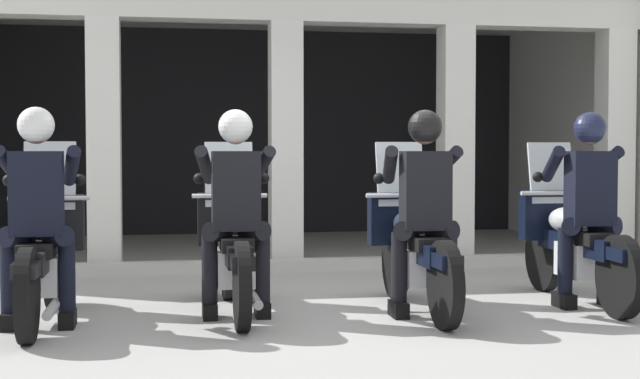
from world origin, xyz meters
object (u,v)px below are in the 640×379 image
at_px(motorcycle_far_left, 44,254).
at_px(motorcycle_center_right, 414,248).
at_px(police_officer_center_left, 236,195).
at_px(motorcycle_far_right, 572,242).
at_px(motorcycle_center_left, 233,248).
at_px(police_officer_center_right, 424,194).
at_px(police_officer_far_left, 37,198).
at_px(police_officer_far_right, 588,192).

xyz_separation_m(motorcycle_far_left, motorcycle_center_right, (2.85, -0.01, 0.00)).
bearing_deg(motorcycle_center_right, police_officer_center_left, 168.32).
xyz_separation_m(motorcycle_far_left, motorcycle_far_right, (4.28, 0.16, 0.00)).
height_order(motorcycle_far_left, motorcycle_center_left, same).
height_order(police_officer_center_left, police_officer_center_right, same).
bearing_deg(motorcycle_far_right, police_officer_center_left, 172.31).
bearing_deg(police_officer_center_right, motorcycle_far_right, 1.95).
bearing_deg(motorcycle_center_right, motorcycle_far_left, 164.08).
relative_size(motorcycle_far_left, police_officer_far_left, 1.29).
bearing_deg(police_officer_far_right, motorcycle_far_left, 165.23).
distance_m(motorcycle_center_left, motorcycle_far_right, 2.85).
height_order(police_officer_far_left, motorcycle_far_right, police_officer_far_left).
distance_m(motorcycle_center_left, police_officer_far_right, 2.90).
xyz_separation_m(police_officer_far_left, police_officer_center_right, (2.85, -0.01, 0.00)).
bearing_deg(police_officer_center_left, police_officer_far_right, -10.93).
distance_m(motorcycle_center_left, motorcycle_center_right, 1.44).
distance_m(motorcycle_center_left, police_officer_center_left, 0.52).
bearing_deg(motorcycle_far_right, police_officer_far_left, 172.80).
xyz_separation_m(police_officer_far_left, police_officer_center_left, (1.43, 0.17, 0.00)).
relative_size(motorcycle_center_left, motorcycle_far_right, 1.00).
bearing_deg(motorcycle_center_left, motorcycle_far_left, 176.19).
relative_size(motorcycle_far_left, police_officer_center_right, 1.29).
distance_m(police_officer_far_left, motorcycle_center_right, 2.90).
distance_m(motorcycle_center_left, police_officer_center_right, 1.56).
relative_size(police_officer_far_left, police_officer_center_right, 1.00).
relative_size(motorcycle_center_right, motorcycle_far_right, 1.00).
xyz_separation_m(motorcycle_center_left, police_officer_far_right, (2.85, -0.30, 0.44)).
height_order(police_officer_far_left, police_officer_center_right, same).
relative_size(motorcycle_far_left, motorcycle_far_right, 1.00).
bearing_deg(motorcycle_far_left, motorcycle_far_right, -2.41).
bearing_deg(police_officer_far_left, motorcycle_far_left, 85.24).
relative_size(police_officer_center_left, police_officer_center_right, 1.00).
relative_size(police_officer_center_left, motorcycle_far_right, 0.78).
xyz_separation_m(police_officer_far_left, motorcycle_far_right, (4.28, 0.44, -0.44)).
distance_m(motorcycle_far_left, police_officer_center_left, 1.50).
bearing_deg(motorcycle_far_left, police_officer_far_right, -6.20).
distance_m(police_officer_far_left, police_officer_center_right, 2.85).
bearing_deg(police_officer_far_left, police_officer_center_right, -4.77).
relative_size(motorcycle_center_right, police_officer_center_right, 1.29).
xyz_separation_m(motorcycle_far_left, police_officer_center_right, (2.85, -0.30, 0.44)).
height_order(motorcycle_center_right, police_officer_far_right, police_officer_far_right).
bearing_deg(motorcycle_far_right, motorcycle_center_left, 166.64).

